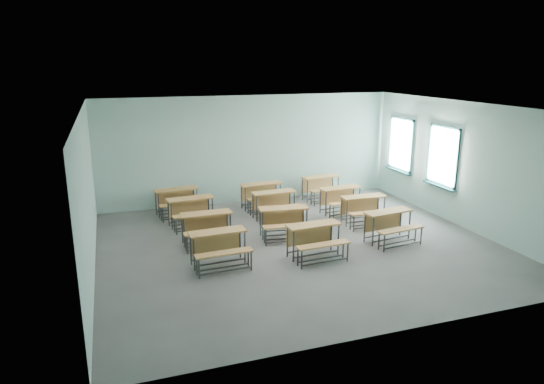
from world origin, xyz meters
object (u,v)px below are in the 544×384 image
(desk_unit_r2c1, at_px, (275,201))
(desk_unit_r3c0, at_px, (178,198))
(desk_unit_r3c2, at_px, (322,185))
(desk_unit_r1c0, at_px, (207,224))
(desk_unit_r0c2, at_px, (391,222))
(desk_unit_r0c0, at_px, (219,244))
(desk_unit_r1c1, at_px, (284,218))
(desk_unit_r0c1, at_px, (315,236))
(desk_unit_r1c2, at_px, (365,206))
(desk_unit_r2c0, at_px, (192,208))
(desk_unit_r2c2, at_px, (342,196))
(desk_unit_r3c1, at_px, (262,192))

(desk_unit_r2c1, xyz_separation_m, desk_unit_r3c0, (-2.46, 1.17, 0.00))
(desk_unit_r3c2, bearing_deg, desk_unit_r1c0, -155.05)
(desk_unit_r3c0, bearing_deg, desk_unit_r0c2, -47.62)
(desk_unit_r0c0, height_order, desk_unit_r1c1, same)
(desk_unit_r2c1, bearing_deg, desk_unit_r0c0, -131.32)
(desk_unit_r1c0, bearing_deg, desk_unit_r0c1, -36.23)
(desk_unit_r1c2, distance_m, desk_unit_r2c1, 2.39)
(desk_unit_r2c0, distance_m, desk_unit_r3c2, 4.37)
(desk_unit_r1c0, distance_m, desk_unit_r2c0, 1.40)
(desk_unit_r0c1, height_order, desk_unit_r3c2, same)
(desk_unit_r2c2, distance_m, desk_unit_r3c2, 1.42)
(desk_unit_r0c0, distance_m, desk_unit_r2c0, 2.72)
(desk_unit_r3c0, bearing_deg, desk_unit_r0c0, -93.10)
(desk_unit_r0c2, bearing_deg, desk_unit_r3c0, 132.53)
(desk_unit_r2c2, distance_m, desk_unit_r3c0, 4.59)
(desk_unit_r1c0, bearing_deg, desk_unit_r3c1, 48.26)
(desk_unit_r1c0, height_order, desk_unit_r2c0, same)
(desk_unit_r0c2, distance_m, desk_unit_r3c0, 5.80)
(desk_unit_r0c0, relative_size, desk_unit_r1c2, 1.02)
(desk_unit_r0c0, distance_m, desk_unit_r1c2, 4.46)
(desk_unit_r1c1, bearing_deg, desk_unit_r3c2, 57.75)
(desk_unit_r0c0, bearing_deg, desk_unit_r1c0, 86.55)
(desk_unit_r0c1, xyz_separation_m, desk_unit_r2c2, (1.99, 2.68, 0.00))
(desk_unit_r1c0, height_order, desk_unit_r1c1, same)
(desk_unit_r3c1, relative_size, desk_unit_r3c2, 0.97)
(desk_unit_r2c0, bearing_deg, desk_unit_r0c1, -60.28)
(desk_unit_r0c2, distance_m, desk_unit_r1c2, 1.35)
(desk_unit_r1c2, xyz_separation_m, desk_unit_r3c1, (-2.13, 2.17, 0.00))
(desk_unit_r0c0, xyz_separation_m, desk_unit_r3c2, (4.11, 3.87, 0.00))
(desk_unit_r0c1, distance_m, desk_unit_r1c0, 2.58)
(desk_unit_r0c1, relative_size, desk_unit_r3c1, 0.99)
(desk_unit_r2c1, distance_m, desk_unit_r2c2, 1.94)
(desk_unit_r0c2, relative_size, desk_unit_r2c2, 1.03)
(desk_unit_r2c1, relative_size, desk_unit_r3c2, 0.95)
(desk_unit_r1c1, xyz_separation_m, desk_unit_r3c1, (0.22, 2.46, 0.00))
(desk_unit_r1c0, distance_m, desk_unit_r2c2, 4.21)
(desk_unit_r1c1, bearing_deg, desk_unit_r2c2, 37.84)
(desk_unit_r2c1, relative_size, desk_unit_r3c1, 0.98)
(desk_unit_r0c0, height_order, desk_unit_r1c0, same)
(desk_unit_r2c0, bearing_deg, desk_unit_r0c0, -94.61)
(desk_unit_r2c0, xyz_separation_m, desk_unit_r3c1, (2.20, 0.88, 0.00))
(desk_unit_r3c1, bearing_deg, desk_unit_r0c2, -63.83)
(desk_unit_r1c2, relative_size, desk_unit_r3c0, 0.94)
(desk_unit_r1c2, xyz_separation_m, desk_unit_r3c2, (-0.11, 2.44, 0.00))
(desk_unit_r2c1, height_order, desk_unit_r3c2, same)
(desk_unit_r1c1, relative_size, desk_unit_r2c1, 1.05)
(desk_unit_r1c1, xyz_separation_m, desk_unit_r2c1, (0.27, 1.47, 0.00))
(desk_unit_r1c1, distance_m, desk_unit_r2c0, 2.53)
(desk_unit_r1c2, distance_m, desk_unit_r2c0, 4.51)
(desk_unit_r1c1, bearing_deg, desk_unit_r0c1, -74.05)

